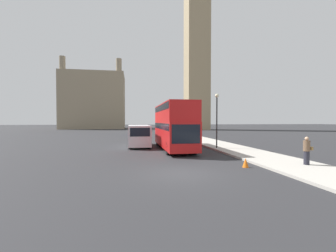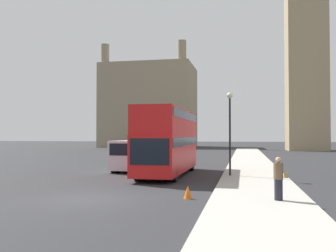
# 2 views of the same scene
# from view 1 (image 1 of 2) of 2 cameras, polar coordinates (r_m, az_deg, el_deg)

# --- Properties ---
(ground_plane) EXTENTS (300.00, 300.00, 0.00)m
(ground_plane) POSITION_cam_1_polar(r_m,az_deg,el_deg) (12.01, 3.36, -11.84)
(ground_plane) COLOR #28282B
(sidewalk_strip) EXTENTS (3.90, 120.00, 0.15)m
(sidewalk_strip) POSITION_cam_1_polar(r_m,az_deg,el_deg) (15.10, 30.42, -9.01)
(sidewalk_strip) COLOR #ADA89E
(sidewalk_strip) RESTS_ON ground_plane
(clock_tower) EXTENTS (7.20, 7.37, 61.01)m
(clock_tower) POSITION_cam_1_polar(r_m,az_deg,el_deg) (75.16, 7.34, 23.66)
(clock_tower) COLOR tan
(clock_tower) RESTS_ON ground_plane
(building_block_distant) EXTENTS (20.46, 15.41, 23.02)m
(building_block_distant) POSITION_cam_1_polar(r_m,az_deg,el_deg) (83.14, -18.13, 5.94)
(building_block_distant) COLOR gray
(building_block_distant) RESTS_ON ground_plane
(red_double_decker_bus) EXTENTS (2.49, 10.13, 4.32)m
(red_double_decker_bus) POSITION_cam_1_polar(r_m,az_deg,el_deg) (21.51, 1.37, 0.48)
(red_double_decker_bus) COLOR red
(red_double_decker_bus) RESTS_ON ground_plane
(white_van) EXTENTS (2.22, 5.64, 2.25)m
(white_van) POSITION_cam_1_polar(r_m,az_deg,el_deg) (23.91, -7.35, -2.33)
(white_van) COLOR silver
(white_van) RESTS_ON ground_plane
(pedestrian) EXTENTS (0.53, 0.37, 1.65)m
(pedestrian) POSITION_cam_1_polar(r_m,az_deg,el_deg) (15.61, 31.78, -5.36)
(pedestrian) COLOR #23232D
(pedestrian) RESTS_ON sidewalk_strip
(street_lamp) EXTENTS (0.36, 0.36, 5.16)m
(street_lamp) POSITION_cam_1_polar(r_m,az_deg,el_deg) (21.93, 12.30, 3.54)
(street_lamp) COLOR black
(street_lamp) RESTS_ON sidewalk_strip
(parked_sedan) EXTENTS (1.75, 4.35, 1.63)m
(parked_sedan) POSITION_cam_1_polar(r_m,az_deg,el_deg) (43.42, -8.79, -1.33)
(parked_sedan) COLOR navy
(parked_sedan) RESTS_ON ground_plane
(traffic_cone) EXTENTS (0.36, 0.36, 0.55)m
(traffic_cone) POSITION_cam_1_polar(r_m,az_deg,el_deg) (14.10, 19.09, -8.80)
(traffic_cone) COLOR orange
(traffic_cone) RESTS_ON ground_plane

